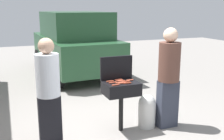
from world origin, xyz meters
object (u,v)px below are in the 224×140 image
object	(u,v)px
bbq_grill	(121,90)
propane_tank	(147,110)
hot_dog_6	(118,80)
person_left	(48,89)
hot_dog_2	(126,81)
hot_dog_5	(122,83)
hot_dog_1	(116,85)
hot_dog_4	(110,81)
hot_dog_3	(119,80)
hot_dog_9	(113,83)
hot_dog_10	(121,81)
person_right	(169,75)
parked_minivan	(74,43)
hot_dog_0	(127,83)
hot_dog_8	(130,80)
hot_dog_7	(120,83)

from	to	relation	value
bbq_grill	propane_tank	world-z (taller)	bbq_grill
hot_dog_6	person_left	distance (m)	1.27
hot_dog_2	hot_dog_5	distance (m)	0.13
person_left	hot_dog_5	bearing A→B (deg)	5.73
bbq_grill	hot_dog_1	distance (m)	0.28
hot_dog_2	hot_dog_6	distance (m)	0.18
hot_dog_4	person_left	world-z (taller)	person_left
hot_dog_1	person_left	bearing A→B (deg)	175.73
hot_dog_6	hot_dog_3	bearing A→B (deg)	-93.47
hot_dog_3	hot_dog_6	distance (m)	0.06
hot_dog_9	person_left	world-z (taller)	person_left
bbq_grill	hot_dog_10	distance (m)	0.16
hot_dog_9	person_right	xyz separation A→B (m)	(1.02, -0.15, 0.08)
person_left	parked_minivan	world-z (taller)	parked_minivan
hot_dog_1	parked_minivan	distance (m)	4.72
bbq_grill	person_left	bearing A→B (deg)	-176.31
hot_dog_0	propane_tank	xyz separation A→B (m)	(0.44, 0.09, -0.58)
hot_dog_1	hot_dog_8	bearing A→B (deg)	28.75
hot_dog_5	person_left	world-z (taller)	person_left
hot_dog_2	parked_minivan	distance (m)	4.57
hot_dog_7	hot_dog_9	size ratio (longest dim) A/B	1.00
hot_dog_3	hot_dog_7	bearing A→B (deg)	-112.22
hot_dog_9	person_left	size ratio (longest dim) A/B	0.08
hot_dog_0	hot_dog_9	xyz separation A→B (m)	(-0.22, 0.12, 0.00)
propane_tank	hot_dog_9	bearing A→B (deg)	177.32
hot_dog_7	hot_dog_10	bearing A→B (deg)	52.68
hot_dog_3	hot_dog_5	bearing A→B (deg)	-99.22
parked_minivan	hot_dog_1	bearing A→B (deg)	82.03
hot_dog_6	hot_dog_8	world-z (taller)	same
hot_dog_0	hot_dog_10	bearing A→B (deg)	107.07
hot_dog_7	hot_dog_8	distance (m)	0.25
hot_dog_5	hot_dog_9	world-z (taller)	same
propane_tank	hot_dog_1	bearing A→B (deg)	-169.50
hot_dog_9	hot_dog_7	bearing A→B (deg)	-23.89
bbq_grill	hot_dog_2	distance (m)	0.18
hot_dog_2	hot_dog_10	size ratio (longest dim) A/B	1.00
hot_dog_8	hot_dog_9	world-z (taller)	same
person_right	hot_dog_3	bearing A→B (deg)	-30.32
hot_dog_2	hot_dog_7	bearing A→B (deg)	-170.45
hot_dog_4	hot_dog_5	size ratio (longest dim) A/B	1.00
hot_dog_8	hot_dog_10	bearing A→B (deg)	178.61
hot_dog_1	hot_dog_6	xyz separation A→B (m)	(0.17, 0.30, 0.00)
hot_dog_3	person_right	size ratio (longest dim) A/B	0.07
hot_dog_4	hot_dog_6	distance (m)	0.18
hot_dog_6	hot_dog_0	bearing A→B (deg)	-77.17
hot_dog_6	hot_dog_10	size ratio (longest dim) A/B	1.00
hot_dog_1	person_right	bearing A→B (deg)	0.45
hot_dog_10	person_left	xyz separation A→B (m)	(-1.26, -0.11, 0.03)
bbq_grill	hot_dog_7	bearing A→B (deg)	-135.05
hot_dog_8	person_right	size ratio (longest dim) A/B	0.07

